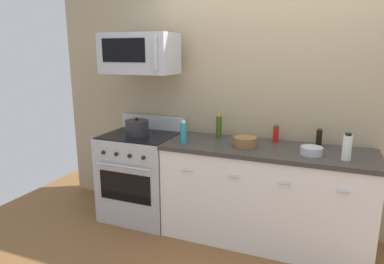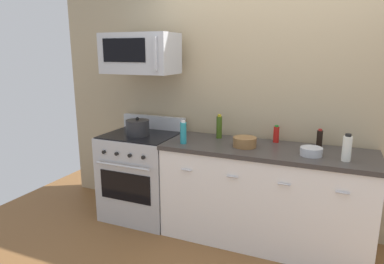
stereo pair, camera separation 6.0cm
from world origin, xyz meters
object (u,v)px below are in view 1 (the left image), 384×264
Objects in this scene: microwave at (139,54)px; bowl_steel_prep at (311,151)px; bottle_hot_sauce_red at (276,134)px; bottle_olive_oil at (219,127)px; range_oven at (141,175)px; bottle_vinegar_white at (347,147)px; bottle_dish_soap at (183,133)px; bowl_wooden_salad at (245,141)px; bottle_soy_sauce_dark at (319,138)px; stockpot at (137,128)px.

bowl_steel_prep is at bearing -4.29° from microwave.
microwave is 1.89m from bowl_steel_prep.
bottle_olive_oil is (-0.56, -0.06, 0.04)m from bottle_hot_sauce_red.
bowl_steel_prep is (0.90, -0.26, -0.08)m from bottle_olive_oil.
range_oven is 1.28m from microwave.
microwave is at bearing 174.89° from bottle_vinegar_white.
bottle_dish_soap is at bearing -15.54° from range_oven.
bottle_vinegar_white is at bearing -10.30° from bowl_steel_prep.
bottle_hot_sauce_red is at bearing 49.00° from bowl_wooden_salad.
microwave is 1.92m from bottle_soy_sauce_dark.
bowl_steel_prep is at bearing -98.45° from bottle_soy_sauce_dark.
microwave reaches higher than bottle_dish_soap.
bowl_steel_prep is at bearing -2.80° from range_oven.
bottle_dish_soap reaches higher than bottle_soy_sauce_dark.
bottle_olive_oil is 1.00× the size of stockpot.
bottle_olive_oil is at bearing -174.09° from bottle_hot_sauce_red.
bottle_olive_oil is at bearing 53.70° from bottle_dish_soap.
bottle_dish_soap is at bearing -19.66° from microwave.
bottle_dish_soap is 1.21× the size of bowl_steel_prep.
bottle_soy_sauce_dark is 0.75× the size of bottle_dish_soap.
bottle_olive_oil is at bearing 15.63° from stockpot.
range_oven is at bearing 177.94° from bowl_wooden_salad.
range_oven is at bearing 176.18° from bottle_vinegar_white.
stockpot is at bearing -168.24° from bottle_hot_sauce_red.
microwave is 3.35× the size of bottle_vinegar_white.
stockpot is at bearing -164.37° from bottle_olive_oil.
bottle_hot_sauce_red is 0.56m from bottle_olive_oil.
bottle_hot_sauce_red is 0.69× the size of stockpot.
bottle_soy_sauce_dark is at bearing 121.81° from bottle_vinegar_white.
stockpot is at bearing 177.72° from bottle_vinegar_white.
bottle_soy_sauce_dark is at bearing 5.81° from microwave.
bottle_vinegar_white is at bearing -14.68° from bottle_olive_oil.
microwave is at bearing 89.71° from range_oven.
bottle_olive_oil is at bearing 12.09° from range_oven.
bowl_steel_prep is (-0.05, -0.31, -0.04)m from bottle_soy_sauce_dark.
bottle_dish_soap is (-1.41, -0.03, -0.00)m from bottle_vinegar_white.
range_oven is 1.85m from bottle_soy_sauce_dark.
microwave is 4.44× the size of bottle_hot_sauce_red.
microwave reaches higher than bowl_steel_prep.
stockpot is at bearing -171.04° from bottle_soy_sauce_dark.
bowl_wooden_salad is (-0.58, 0.04, 0.01)m from bowl_steel_prep.
bottle_olive_oil is 0.94m from bowl_steel_prep.
bowl_wooden_salad is (0.56, 0.12, -0.06)m from bottle_dish_soap.
bowl_wooden_salad is at bearing -4.32° from microwave.
bottle_soy_sauce_dark is 0.91× the size of bowl_steel_prep.
bowl_wooden_salad is at bearing -33.87° from bottle_olive_oil.
bottle_vinegar_white reaches higher than bottle_soy_sauce_dark.
bottle_soy_sauce_dark reaches higher than bowl_wooden_salad.
bottle_dish_soap is at bearing -178.95° from bottle_vinegar_white.
bottle_soy_sauce_dark and bottle_hot_sauce_red have the same top height.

